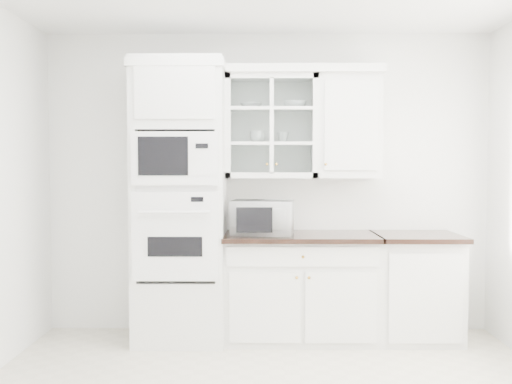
{
  "coord_description": "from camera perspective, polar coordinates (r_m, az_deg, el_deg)",
  "views": [
    {
      "loc": [
        -0.06,
        -3.46,
        1.52
      ],
      "look_at": [
        -0.1,
        1.05,
        1.3
      ],
      "focal_mm": 40.0,
      "sensor_mm": 36.0,
      "label": 1
    }
  ],
  "objects": [
    {
      "name": "upper_cabinet_solid",
      "position": [
        5.11,
        9.18,
        6.46
      ],
      "size": [
        0.55,
        0.33,
        0.9
      ],
      "primitive_type": "cube",
      "color": "silver",
      "rests_on": "room_shell"
    },
    {
      "name": "room_shell",
      "position": [
        3.89,
        1.39,
        6.62
      ],
      "size": [
        4.0,
        3.5,
        2.7
      ],
      "color": "white",
      "rests_on": "ground"
    },
    {
      "name": "bowl_a",
      "position": [
        5.05,
        -0.5,
        8.62
      ],
      "size": [
        0.2,
        0.2,
        0.05
      ],
      "primitive_type": "imported",
      "rotation": [
        0.0,
        0.0,
        -0.07
      ],
      "color": "white",
      "rests_on": "upper_cabinet_glass"
    },
    {
      "name": "upper_cabinet_glass",
      "position": [
        5.05,
        1.54,
        6.53
      ],
      "size": [
        0.8,
        0.33,
        0.9
      ],
      "color": "silver",
      "rests_on": "room_shell"
    },
    {
      "name": "extra_base_cabinet",
      "position": [
        5.19,
        15.66,
        -9.06
      ],
      "size": [
        0.72,
        0.67,
        0.92
      ],
      "color": "silver",
      "rests_on": "ground"
    },
    {
      "name": "cup_a",
      "position": [
        5.06,
        0.16,
        5.54
      ],
      "size": [
        0.16,
        0.16,
        0.1
      ],
      "primitive_type": "imported",
      "rotation": [
        0.0,
        0.0,
        -0.27
      ],
      "color": "white",
      "rests_on": "upper_cabinet_glass"
    },
    {
      "name": "crown_molding",
      "position": [
        5.08,
        0.35,
        12.02
      ],
      "size": [
        2.14,
        0.38,
        0.07
      ],
      "primitive_type": "cube",
      "color": "white",
      "rests_on": "room_shell"
    },
    {
      "name": "base_cabinet_run",
      "position": [
        5.03,
        4.44,
        -9.36
      ],
      "size": [
        1.32,
        0.67,
        0.92
      ],
      "color": "silver",
      "rests_on": "ground"
    },
    {
      "name": "cup_b",
      "position": [
        5.07,
        2.7,
        5.48
      ],
      "size": [
        0.1,
        0.1,
        0.1
      ],
      "primitive_type": "imported",
      "rotation": [
        0.0,
        0.0,
        0.02
      ],
      "color": "white",
      "rests_on": "upper_cabinet_glass"
    },
    {
      "name": "bowl_b",
      "position": [
        5.06,
        3.91,
        8.69
      ],
      "size": [
        0.23,
        0.23,
        0.06
      ],
      "primitive_type": "imported",
      "rotation": [
        0.0,
        0.0,
        0.21
      ],
      "color": "white",
      "rests_on": "upper_cabinet_glass"
    },
    {
      "name": "oven_column",
      "position": [
        4.93,
        -7.53,
        -0.96
      ],
      "size": [
        0.76,
        0.68,
        2.4
      ],
      "color": "silver",
      "rests_on": "ground"
    },
    {
      "name": "countertop_microwave",
      "position": [
        4.87,
        0.68,
        -2.54
      ],
      "size": [
        0.56,
        0.49,
        0.29
      ],
      "primitive_type": "imported",
      "rotation": [
        0.0,
        0.0,
        3.01
      ],
      "color": "white",
      "rests_on": "base_cabinet_run"
    }
  ]
}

